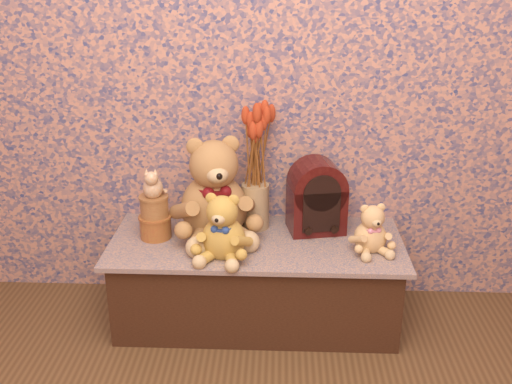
% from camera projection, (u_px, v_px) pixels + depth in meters
% --- Properties ---
extents(display_shelf, '(1.23, 0.54, 0.38)m').
position_uv_depth(display_shelf, '(256.00, 280.00, 2.57)').
color(display_shelf, '#3C4E7B').
rests_on(display_shelf, ground).
extents(teddy_large, '(0.48, 0.53, 0.47)m').
position_uv_depth(teddy_large, '(214.00, 182.00, 2.49)').
color(teddy_large, '#B07344').
rests_on(teddy_large, display_shelf).
extents(teddy_medium, '(0.28, 0.31, 0.29)m').
position_uv_depth(teddy_medium, '(223.00, 223.00, 2.33)').
color(teddy_medium, '#B98A34').
rests_on(teddy_medium, display_shelf).
extents(teddy_small, '(0.22, 0.24, 0.22)m').
position_uv_depth(teddy_small, '(371.00, 225.00, 2.38)').
color(teddy_small, tan).
rests_on(teddy_small, display_shelf).
extents(cathedral_radio, '(0.26, 0.21, 0.32)m').
position_uv_depth(cathedral_radio, '(317.00, 196.00, 2.54)').
color(cathedral_radio, '#3E0B0B').
rests_on(cathedral_radio, display_shelf).
extents(ceramic_vase, '(0.15, 0.15, 0.20)m').
position_uv_depth(ceramic_vase, '(255.00, 206.00, 2.59)').
color(ceramic_vase, tan).
rests_on(ceramic_vase, display_shelf).
extents(dried_stalks, '(0.26, 0.26, 0.46)m').
position_uv_depth(dried_stalks, '(255.00, 133.00, 2.47)').
color(dried_stalks, '#BD3D1E').
rests_on(dried_stalks, ceramic_vase).
extents(biscuit_tin_lower, '(0.14, 0.14, 0.10)m').
position_uv_depth(biscuit_tin_lower, '(156.00, 227.00, 2.52)').
color(biscuit_tin_lower, '#B68B35').
rests_on(biscuit_tin_lower, display_shelf).
extents(biscuit_tin_upper, '(0.12, 0.12, 0.09)m').
position_uv_depth(biscuit_tin_upper, '(154.00, 207.00, 2.48)').
color(biscuit_tin_upper, tan).
rests_on(biscuit_tin_upper, biscuit_tin_lower).
extents(cat_figurine, '(0.11, 0.12, 0.14)m').
position_uv_depth(cat_figurine, '(152.00, 181.00, 2.44)').
color(cat_figurine, silver).
rests_on(cat_figurine, biscuit_tin_upper).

